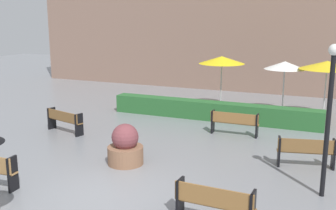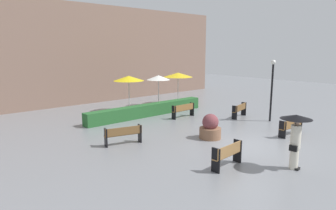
{
  "view_description": "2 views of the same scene",
  "coord_description": "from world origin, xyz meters",
  "views": [
    {
      "loc": [
        5.32,
        -8.12,
        4.45
      ],
      "look_at": [
        0.1,
        4.08,
        1.51
      ],
      "focal_mm": 43.19,
      "sensor_mm": 36.0,
      "label": 1
    },
    {
      "loc": [
        -11.93,
        -7.49,
        4.47
      ],
      "look_at": [
        -0.51,
        5.38,
        1.28
      ],
      "focal_mm": 32.39,
      "sensor_mm": 36.0,
      "label": 2
    }
  ],
  "objects": [
    {
      "name": "patio_umbrella_yellow_far",
      "position": [
        4.83,
        10.17,
        2.41
      ],
      "size": [
        2.33,
        2.33,
        2.59
      ],
      "color": "silver",
      "rests_on": "ground"
    },
    {
      "name": "planter_pot",
      "position": [
        -0.5,
        2.17,
        0.54
      ],
      "size": [
        1.1,
        1.1,
        1.26
      ],
      "color": "brown",
      "rests_on": "ground"
    },
    {
      "name": "patio_umbrella_yellow",
      "position": [
        0.18,
        10.34,
        2.42
      ],
      "size": [
        2.15,
        2.15,
        2.6
      ],
      "color": "silver",
      "rests_on": "ground"
    },
    {
      "name": "bench_near_right",
      "position": [
        3.07,
        -0.32,
        0.52
      ],
      "size": [
        1.78,
        0.44,
        0.89
      ],
      "color": "olive",
      "rests_on": "ground"
    },
    {
      "name": "pedestrian_with_umbrella",
      "position": [
        -1.23,
        -2.54,
        1.45
      ],
      "size": [
        1.14,
        1.14,
        2.11
      ],
      "color": "silver",
      "rests_on": "ground"
    },
    {
      "name": "lamp_post",
      "position": [
        5.17,
        2.12,
        2.35
      ],
      "size": [
        0.28,
        0.28,
        3.82
      ],
      "color": "black",
      "rests_on": "ground"
    },
    {
      "name": "bench_back_row",
      "position": [
        1.82,
        6.46,
        0.54
      ],
      "size": [
        1.83,
        0.36,
        0.89
      ],
      "color": "olive",
      "rests_on": "ground"
    },
    {
      "name": "bench_far_left",
      "position": [
        -4.35,
        4.23,
        0.52
      ],
      "size": [
        1.82,
        0.8,
        0.87
      ],
      "color": "brown",
      "rests_on": "ground"
    },
    {
      "name": "bench_near_left",
      "position": [
        -2.93,
        -0.79,
        0.55
      ],
      "size": [
        1.59,
        0.45,
        0.93
      ],
      "color": "#9E7242",
      "rests_on": "ground"
    },
    {
      "name": "building_facade",
      "position": [
        0.0,
        16.0,
        4.03
      ],
      "size": [
        28.0,
        1.2,
        8.06
      ],
      "primitive_type": "cube",
      "color": "#846656",
      "rests_on": "ground"
    },
    {
      "name": "ground_plane",
      "position": [
        0.0,
        0.0,
        0.0
      ],
      "size": [
        60.0,
        60.0,
        0.0
      ],
      "primitive_type": "plane",
      "color": "gray"
    },
    {
      "name": "patio_umbrella_white",
      "position": [
        3.05,
        10.5,
        2.28
      ],
      "size": [
        1.83,
        1.83,
        2.46
      ],
      "color": "silver",
      "rests_on": "ground"
    },
    {
      "name": "bench_far_right",
      "position": [
        4.62,
        4.01,
        0.54
      ],
      "size": [
        1.71,
        0.7,
        0.9
      ],
      "color": "brown",
      "rests_on": "ground"
    },
    {
      "name": "hedge_strip",
      "position": [
        0.37,
        8.4,
        0.4
      ],
      "size": [
        9.22,
        0.7,
        0.8
      ],
      "primitive_type": "cube",
      "color": "#28602D",
      "rests_on": "ground"
    }
  ]
}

